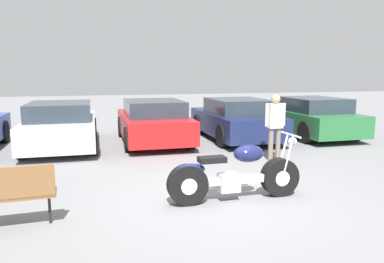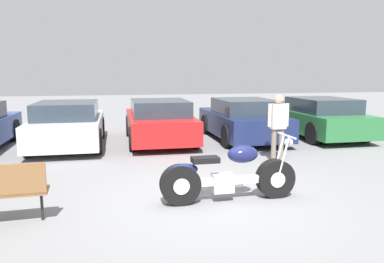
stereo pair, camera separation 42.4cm
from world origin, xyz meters
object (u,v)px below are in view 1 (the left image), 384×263
object	(u,v)px
parked_car_silver	(61,126)
person_standing	(275,122)
parked_car_red	(153,122)
parked_car_green	(309,117)
parked_car_navy	(236,119)
motorcycle	(234,175)

from	to	relation	value
parked_car_silver	person_standing	world-z (taller)	person_standing
parked_car_red	parked_car_green	xyz separation A→B (m)	(5.24, -0.13, 0.00)
parked_car_navy	person_standing	bearing A→B (deg)	-92.67
motorcycle	parked_car_navy	distance (m)	5.82
parked_car_silver	parked_car_green	bearing A→B (deg)	0.39
parked_car_red	person_standing	bearing A→B (deg)	-50.81
motorcycle	person_standing	xyz separation A→B (m)	(1.99, 2.47, 0.51)
parked_car_silver	parked_car_navy	distance (m)	5.24
parked_car_red	person_standing	size ratio (longest dim) A/B	2.57
motorcycle	parked_car_silver	size ratio (longest dim) A/B	0.56
parked_car_silver	person_standing	xyz separation A→B (m)	(5.10, -2.86, 0.30)
motorcycle	parked_car_green	bearing A→B (deg)	48.65
motorcycle	parked_car_navy	world-z (taller)	parked_car_navy
parked_car_red	parked_car_green	size ratio (longest dim) A/B	1.00
parked_car_silver	parked_car_green	xyz separation A→B (m)	(7.86, 0.05, 0.00)
parked_car_green	person_standing	bearing A→B (deg)	-133.39
motorcycle	parked_car_green	distance (m)	7.18
parked_car_red	parked_car_navy	size ratio (longest dim) A/B	1.00
parked_car_green	parked_car_silver	bearing A→B (deg)	-179.61
motorcycle	person_standing	size ratio (longest dim) A/B	1.45
parked_car_red	parked_car_green	bearing A→B (deg)	-1.40
motorcycle	parked_car_navy	bearing A→B (deg)	68.60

